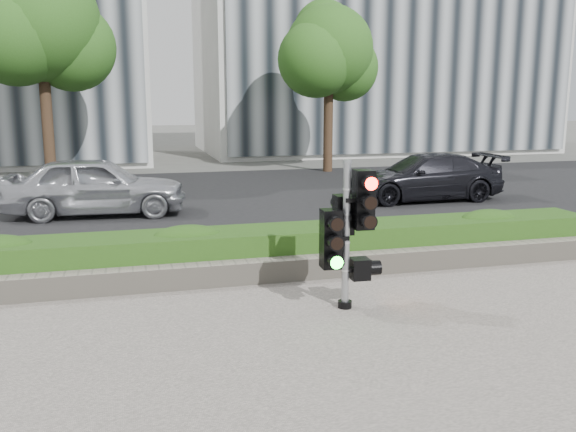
{
  "coord_description": "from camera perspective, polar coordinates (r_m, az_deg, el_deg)",
  "views": [
    {
      "loc": [
        -2.08,
        -6.93,
        2.8
      ],
      "look_at": [
        -0.07,
        0.6,
        1.3
      ],
      "focal_mm": 38.0,
      "sensor_mm": 36.0,
      "label": 1
    }
  ],
  "objects": [
    {
      "name": "car_silver",
      "position": [
        15.38,
        -17.51,
        2.71
      ],
      "size": [
        4.32,
        1.95,
        1.44
      ],
      "primitive_type": "imported",
      "rotation": [
        0.0,
        0.0,
        1.51
      ],
      "color": "#B9BBC1",
      "rests_on": "road"
    },
    {
      "name": "sidewalk",
      "position": [
        5.63,
        9.35,
        -18.89
      ],
      "size": [
        16.0,
        11.0,
        0.03
      ],
      "primitive_type": "cube",
      "color": "#9E9389",
      "rests_on": "ground"
    },
    {
      "name": "traffic_signal",
      "position": [
        8.08,
        5.59,
        -1.04
      ],
      "size": [
        0.69,
        0.51,
        2.0
      ],
      "rotation": [
        0.0,
        0.0,
        -0.04
      ],
      "color": "black",
      "rests_on": "sidewalk"
    },
    {
      "name": "tree_right",
      "position": [
        23.78,
        3.78,
        14.96
      ],
      "size": [
        4.1,
        3.58,
        6.53
      ],
      "color": "black",
      "rests_on": "ground"
    },
    {
      "name": "car_dark",
      "position": [
        17.34,
        12.58,
        3.57
      ],
      "size": [
        4.43,
        1.82,
        1.28
      ],
      "primitive_type": "imported",
      "rotation": [
        0.0,
        0.0,
        -1.58
      ],
      "color": "black",
      "rests_on": "road"
    },
    {
      "name": "building_right",
      "position": [
        34.65,
        7.62,
        16.13
      ],
      "size": [
        18.0,
        10.0,
        12.0
      ],
      "primitive_type": "cube",
      "color": "#B7B7B2",
      "rests_on": "ground"
    },
    {
      "name": "hedge",
      "position": [
        10.01,
        -2.49,
        -3.15
      ],
      "size": [
        12.0,
        1.0,
        0.68
      ],
      "primitive_type": "cube",
      "color": "#3F7C26",
      "rests_on": "sidewalk"
    },
    {
      "name": "stone_wall",
      "position": [
        9.44,
        -1.63,
        -5.08
      ],
      "size": [
        12.0,
        0.32,
        0.34
      ],
      "primitive_type": "cube",
      "color": "gray",
      "rests_on": "sidewalk"
    },
    {
      "name": "ground",
      "position": [
        7.76,
        1.66,
        -10.25
      ],
      "size": [
        120.0,
        120.0,
        0.0
      ],
      "primitive_type": "plane",
      "color": "#51514C",
      "rests_on": "ground"
    },
    {
      "name": "tree_left",
      "position": [
        21.75,
        -22.19,
        16.07
      ],
      "size": [
        4.61,
        4.03,
        7.34
      ],
      "color": "black",
      "rests_on": "ground"
    },
    {
      "name": "road",
      "position": [
        17.29,
        -7.83,
        1.53
      ],
      "size": [
        60.0,
        13.0,
        0.02
      ],
      "primitive_type": "cube",
      "color": "black",
      "rests_on": "ground"
    },
    {
      "name": "curb",
      "position": [
        10.65,
        -3.18,
        -4.01
      ],
      "size": [
        60.0,
        0.25,
        0.12
      ],
      "primitive_type": "cube",
      "color": "gray",
      "rests_on": "ground"
    }
  ]
}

